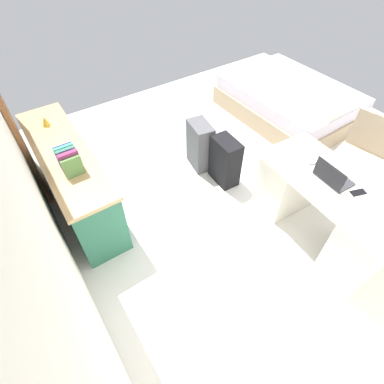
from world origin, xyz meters
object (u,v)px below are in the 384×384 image
figurine_small (45,121)px  desk (324,209)px  suitcase_black (225,161)px  suitcase_spare_grey (200,145)px  laptop (332,177)px  credenza (73,179)px  office_chair (357,160)px  bed (289,101)px  cell_phone_near_laptop (358,192)px  computer_mouse (313,162)px

figurine_small → desk: bearing=-139.9°
suitcase_black → desk: bearing=-162.8°
suitcase_spare_grey → laptop: bearing=-156.5°
credenza → desk: bearing=-133.0°
office_chair → bed: bearing=-20.0°
figurine_small → cell_phone_near_laptop: bearing=-141.0°
desk → cell_phone_near_laptop: (-0.17, -0.07, 0.35)m
bed → credenza: bearing=89.8°
credenza → suitcase_black: (-0.60, -1.60, -0.10)m
laptop → figurine_small: (2.21, 1.90, 0.06)m
suitcase_black → figurine_small: figurine_small is taller
bed → suitcase_spare_grey: (-0.19, 1.78, 0.07)m
office_chair → figurine_small: 3.43m
suitcase_black → suitcase_spare_grey: suitcase_spare_grey is taller
bed → computer_mouse: computer_mouse is taller
credenza → figurine_small: (0.49, 0.00, 0.45)m
suitcase_black → figurine_small: 2.02m
office_chair → laptop: size_ratio=2.92×
suitcase_spare_grey → suitcase_black: bearing=-158.7°
desk → credenza: 2.60m
suitcase_black → bed: bearing=-68.2°
suitcase_spare_grey → desk: bearing=-156.6°
office_chair → computer_mouse: bearing=85.7°
desk → credenza: size_ratio=0.82×
credenza → bed: (-0.01, -3.30, -0.15)m
desk → laptop: 0.40m
laptop → figurine_small: 2.91m
suitcase_black → laptop: laptop is taller
desk → suitcase_spare_grey: (1.57, 0.39, -0.07)m
bed → cell_phone_near_laptop: size_ratio=14.17×
figurine_small → office_chair: bearing=-126.1°
desk → computer_mouse: computer_mouse is taller
computer_mouse → suitcase_spare_grey: bearing=22.4°
office_chair → credenza: 3.14m
desk → computer_mouse: 0.49m
bed → laptop: laptop is taller
bed → figurine_small: figurine_small is taller
credenza → laptop: 2.58m
desk → computer_mouse: (0.32, -0.05, 0.36)m
cell_phone_near_laptop → office_chair: bearing=-42.3°
computer_mouse → figurine_small: (1.95, 1.95, 0.09)m
laptop → cell_phone_near_laptop: 0.25m
laptop → cell_phone_near_laptop: (-0.23, -0.08, -0.04)m
suitcase_black → computer_mouse: bearing=-155.0°
suitcase_black → laptop: bearing=-162.5°
cell_phone_near_laptop → desk: bearing=40.6°
suitcase_black → suitcase_spare_grey: bearing=14.5°
figurine_small → suitcase_spare_grey: bearing=-114.7°
laptop → suitcase_black: bearing=14.9°
cell_phone_near_laptop → figurine_small: (2.44, 1.98, 0.10)m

